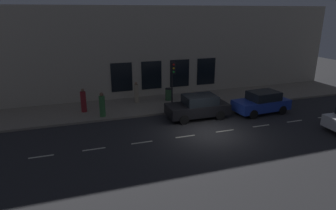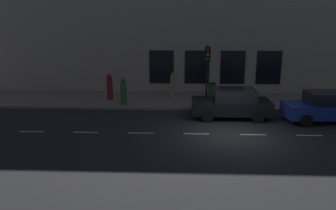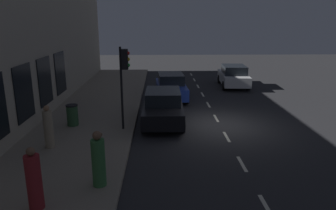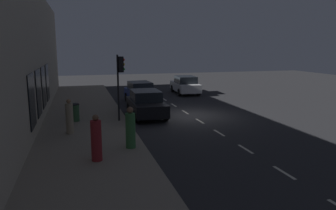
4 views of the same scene
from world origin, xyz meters
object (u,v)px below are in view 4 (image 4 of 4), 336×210
(parked_car_1, at_px, (146,104))
(trash_bin, at_px, (75,112))
(pedestrian_0, at_px, (130,129))
(pedestrian_1, at_px, (96,140))
(traffic_light, at_px, (120,72))
(parked_car_0, at_px, (140,93))
(pedestrian_2, at_px, (70,118))
(parked_car_2, at_px, (185,85))

(parked_car_1, distance_m, trash_bin, 4.20)
(pedestrian_0, relative_size, pedestrian_1, 0.99)
(traffic_light, bearing_deg, pedestrian_1, 74.54)
(traffic_light, distance_m, parked_car_0, 6.64)
(traffic_light, height_order, pedestrian_2, traffic_light)
(parked_car_0, relative_size, parked_car_2, 0.96)
(parked_car_1, relative_size, parked_car_2, 0.99)
(pedestrian_2, bearing_deg, trash_bin, -63.33)
(parked_car_0, distance_m, trash_bin, 7.14)
(traffic_light, bearing_deg, parked_car_1, -143.16)
(parked_car_1, relative_size, pedestrian_1, 2.47)
(traffic_light, xyz_separation_m, pedestrian_1, (1.68, 6.06, -1.90))
(traffic_light, xyz_separation_m, pedestrian_0, (0.27, 4.92, -1.90))
(pedestrian_0, height_order, pedestrian_1, pedestrian_1)
(trash_bin, bearing_deg, pedestrian_2, 85.69)
(pedestrian_1, bearing_deg, parked_car_1, -169.22)
(traffic_light, height_order, pedestrian_0, traffic_light)
(pedestrian_1, bearing_deg, pedestrian_2, -130.76)
(parked_car_2, relative_size, pedestrian_0, 2.52)
(traffic_light, xyz_separation_m, parked_car_2, (-6.94, -9.55, -2.03))
(traffic_light, bearing_deg, pedestrian_2, 37.20)
(pedestrian_2, bearing_deg, parked_car_2, -98.72)
(traffic_light, relative_size, pedestrian_1, 2.13)
(parked_car_2, distance_m, pedestrian_2, 15.05)
(parked_car_1, height_order, trash_bin, parked_car_1)
(parked_car_0, height_order, pedestrian_0, pedestrian_0)
(parked_car_1, height_order, pedestrian_2, pedestrian_2)
(pedestrian_0, xyz_separation_m, pedestrian_1, (1.40, 1.14, 0.00))
(parked_car_2, bearing_deg, pedestrian_0, -113.47)
(parked_car_1, height_order, parked_car_2, same)
(pedestrian_0, bearing_deg, pedestrian_1, -87.61)
(parked_car_0, bearing_deg, pedestrian_2, 55.24)
(parked_car_2, xyz_separation_m, trash_bin, (9.42, 9.02, -0.15))
(trash_bin, bearing_deg, pedestrian_1, 96.98)
(pedestrian_2, bearing_deg, pedestrian_1, 134.92)
(traffic_light, height_order, pedestrian_1, traffic_light)
(parked_car_1, bearing_deg, trash_bin, 10.39)
(parked_car_0, relative_size, parked_car_1, 0.98)
(pedestrian_0, relative_size, pedestrian_2, 1.02)
(traffic_light, relative_size, pedestrian_0, 2.14)
(parked_car_0, bearing_deg, traffic_light, 66.38)
(parked_car_0, xyz_separation_m, parked_car_2, (-4.74, -3.62, 0.00))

